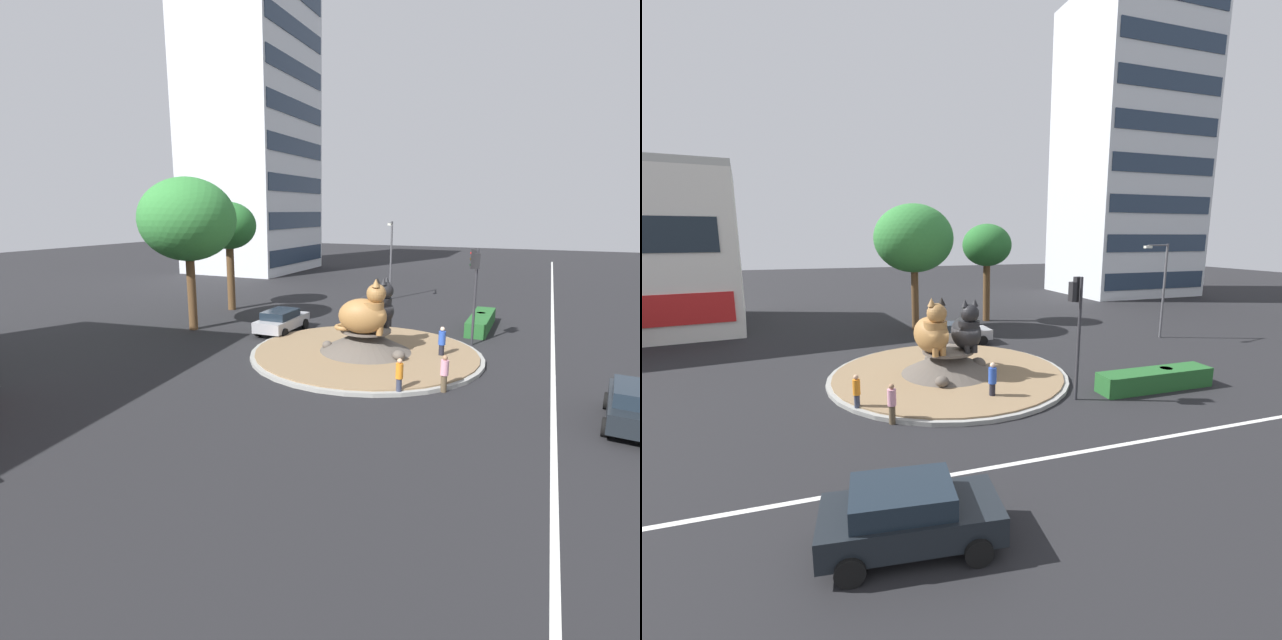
{
  "view_description": "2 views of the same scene",
  "coord_description": "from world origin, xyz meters",
  "views": [
    {
      "loc": [
        -23.09,
        -8.07,
        7.32
      ],
      "look_at": [
        -0.73,
        2.24,
        1.81
      ],
      "focal_mm": 27.56,
      "sensor_mm": 36.0,
      "label": 1
    },
    {
      "loc": [
        -5.88,
        -20.1,
        6.95
      ],
      "look_at": [
        1.15,
        1.31,
        2.6
      ],
      "focal_mm": 24.41,
      "sensor_mm": 36.0,
      "label": 2
    }
  ],
  "objects": [
    {
      "name": "cat_statue_black",
      "position": [
        0.91,
        -0.19,
        2.35
      ],
      "size": [
        1.73,
        2.66,
        2.61
      ],
      "rotation": [
        0.0,
        0.0,
        -1.59
      ],
      "color": "black",
      "rests_on": "roundabout_island"
    },
    {
      "name": "lane_centreline",
      "position": [
        0.0,
        -8.82,
        0.0
      ],
      "size": [
        112.0,
        0.2,
        0.01
      ],
      "primitive_type": "cube",
      "color": "silver",
      "rests_on": "ground"
    },
    {
      "name": "clipped_hedge_strip",
      "position": [
        8.56,
        -4.66,
        0.45
      ],
      "size": [
        5.65,
        1.2,
        0.9
      ],
      "primitive_type": "cube",
      "color": "#235B28",
      "rests_on": "ground"
    },
    {
      "name": "broadleaf_tree_behind_island",
      "position": [
        0.86,
        11.73,
        6.76
      ],
      "size": [
        5.84,
        5.84,
        9.28
      ],
      "color": "brown",
      "rests_on": "ground"
    },
    {
      "name": "hatchback_near_shophouse",
      "position": [
        -4.27,
        -11.39,
        0.8
      ],
      "size": [
        4.22,
        2.39,
        1.53
      ],
      "rotation": [
        0.0,
        0.0,
        -0.11
      ],
      "color": "black",
      "rests_on": "ground"
    },
    {
      "name": "pedestrian_orange_shirt",
      "position": [
        -4.74,
        -3.12,
        0.83
      ],
      "size": [
        0.3,
        0.3,
        1.56
      ],
      "rotation": [
        0.0,
        0.0,
        0.75
      ],
      "color": "#33384C",
      "rests_on": "ground"
    },
    {
      "name": "traffic_light_mast",
      "position": [
        4.25,
        -4.63,
        3.87
      ],
      "size": [
        0.71,
        0.59,
        5.3
      ],
      "rotation": [
        0.0,
        0.0,
        1.69
      ],
      "color": "#2D2D33",
      "rests_on": "ground"
    },
    {
      "name": "pedestrian_pink_shirt",
      "position": [
        -3.58,
        -4.69,
        0.83
      ],
      "size": [
        0.33,
        0.33,
        1.57
      ],
      "rotation": [
        0.0,
        0.0,
        6.28
      ],
      "color": "brown",
      "rests_on": "ground"
    },
    {
      "name": "cat_statue_tabby",
      "position": [
        -0.87,
        -0.26,
        2.41
      ],
      "size": [
        1.96,
        2.96,
        2.76
      ],
      "rotation": [
        0.0,
        0.0,
        -1.37
      ],
      "color": "#9E703D",
      "rests_on": "roundabout_island"
    },
    {
      "name": "office_tower",
      "position": [
        29.78,
        25.34,
        16.52
      ],
      "size": [
        14.34,
        12.3,
        33.04
      ],
      "rotation": [
        0.0,
        0.0,
        0.01
      ],
      "color": "silver",
      "rests_on": "ground"
    },
    {
      "name": "streetlight_arm",
      "position": [
        16.18,
        3.62,
        3.82
      ],
      "size": [
        2.3,
        0.62,
        6.46
      ],
      "rotation": [
        0.0,
        0.0,
        3.35
      ],
      "color": "#4C4C51",
      "rests_on": "ground"
    },
    {
      "name": "roundabout_island",
      "position": [
        0.01,
        -0.0,
        0.43
      ],
      "size": [
        11.82,
        11.82,
        1.4
      ],
      "color": "gray",
      "rests_on": "ground"
    },
    {
      "name": "ground_plane",
      "position": [
        0.0,
        0.0,
        0.0
      ],
      "size": [
        160.0,
        160.0,
        0.0
      ],
      "primitive_type": "plane",
      "color": "black"
    },
    {
      "name": "pedestrian_blue_shirt",
      "position": [
        0.86,
        -3.71,
        0.9
      ],
      "size": [
        0.35,
        0.35,
        1.7
      ],
      "rotation": [
        0.0,
        0.0,
        3.74
      ],
      "color": "black",
      "rests_on": "ground"
    },
    {
      "name": "litter_bin",
      "position": [
        9.27,
        -4.56,
        0.45
      ],
      "size": [
        0.56,
        0.56,
        0.9
      ],
      "color": "#2D4233",
      "rests_on": "ground"
    },
    {
      "name": "second_tree_near_tower",
      "position": [
        7.2,
        13.23,
        6.13
      ],
      "size": [
        4.0,
        4.0,
        7.94
      ],
      "color": "brown",
      "rests_on": "ground"
    },
    {
      "name": "parked_car_right",
      "position": [
        2.46,
        6.29,
        0.76
      ],
      "size": [
        4.24,
        2.05,
        1.42
      ],
      "rotation": [
        0.0,
        0.0,
        0.02
      ],
      "color": "#99999E",
      "rests_on": "ground"
    }
  ]
}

